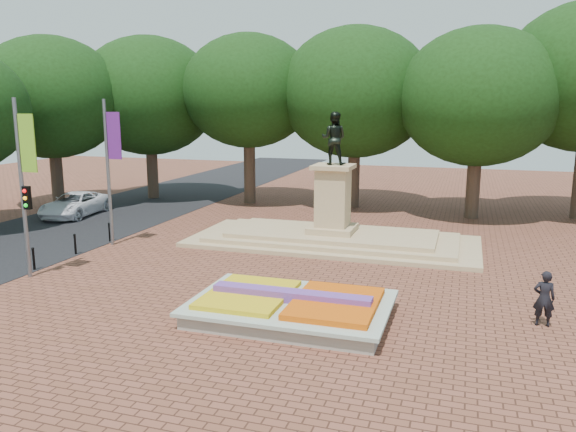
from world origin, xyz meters
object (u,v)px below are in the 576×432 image
(flower_bed, at_px, (292,307))
(monument, at_px, (332,226))
(pedestrian, at_px, (544,298))
(van, at_px, (75,204))

(flower_bed, bearing_deg, monument, 95.87)
(monument, bearing_deg, flower_bed, -84.13)
(flower_bed, relative_size, pedestrian, 3.58)
(flower_bed, height_order, pedestrian, pedestrian)
(flower_bed, relative_size, monument, 0.45)
(van, xyz_separation_m, pedestrian, (25.33, -10.29, 0.16))
(van, distance_m, pedestrian, 27.34)
(van, bearing_deg, pedestrian, -28.88)
(flower_bed, height_order, monument, monument)
(monument, height_order, pedestrian, monument)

